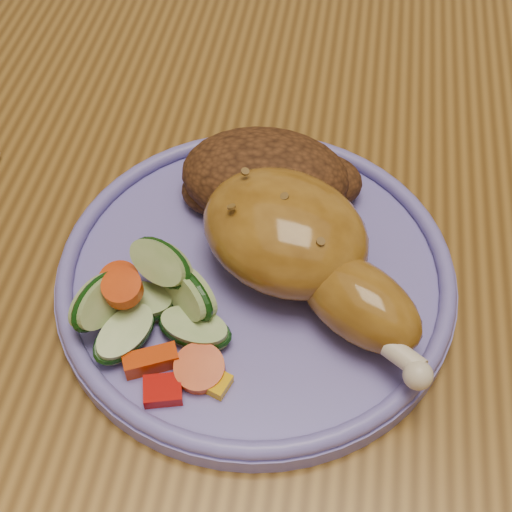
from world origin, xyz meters
name	(u,v)px	position (x,y,z in m)	size (l,w,h in m)	color
dining_table	(381,293)	(0.00, 0.00, 0.67)	(0.90, 1.40, 0.75)	brown
chair_far	(384,17)	(0.00, 0.63, 0.49)	(0.42, 0.42, 0.91)	#4C2D16
plate	(256,278)	(-0.08, -0.07, 0.76)	(0.24, 0.24, 0.01)	#675FB4
plate_rim	(256,267)	(-0.08, -0.07, 0.77)	(0.23, 0.23, 0.01)	#675FB4
chicken_leg	(302,248)	(-0.06, -0.06, 0.79)	(0.15, 0.15, 0.05)	#92621E
rice_pilaf	(269,178)	(-0.08, -0.01, 0.78)	(0.11, 0.08, 0.05)	#4A2812
vegetable_pile	(152,309)	(-0.13, -0.11, 0.78)	(0.10, 0.10, 0.05)	#A50A05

